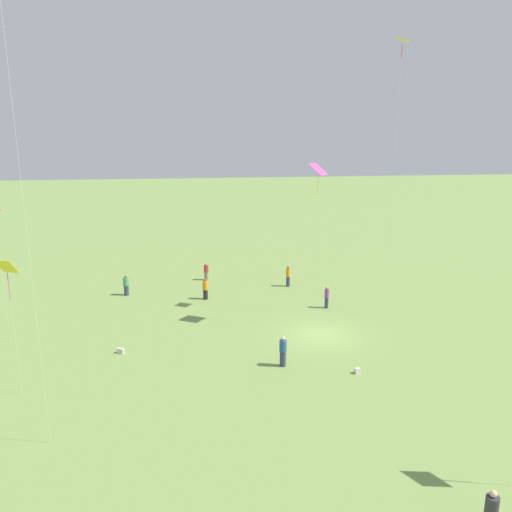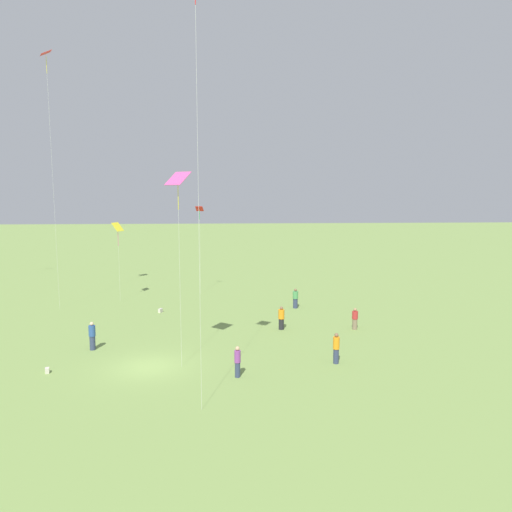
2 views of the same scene
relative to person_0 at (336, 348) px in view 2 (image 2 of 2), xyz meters
name	(u,v)px [view 2 (image 2 of 2)]	position (x,y,z in m)	size (l,w,h in m)	color
ground_plane	(149,367)	(0.03, 11.16, -0.94)	(240.00, 240.00, 0.00)	#7A994C
person_0	(336,348)	(0.00, 0.00, 0.00)	(0.52, 0.52, 1.87)	#333D5B
person_1	(238,362)	(-1.86, 5.96, -0.04)	(0.41, 0.41, 1.77)	#333D5B
person_3	(281,318)	(7.44, 2.50, -0.08)	(0.64, 0.64, 1.75)	#232328
person_4	(92,336)	(3.43, 15.29, -0.01)	(0.60, 0.60, 1.86)	#333D5B
person_5	(295,299)	(14.01, 0.54, -0.09)	(0.56, 0.56, 1.74)	#333D5B
person_6	(355,319)	(7.14, -2.98, -0.15)	(0.55, 0.55, 1.62)	#847056
kite_2	(195,6)	(-5.91, 7.75, 17.24)	(1.20, 1.21, 19.54)	yellow
kite_3	(118,229)	(17.68, 16.49, 5.81)	(1.19, 1.01, 7.34)	yellow
kite_4	(199,213)	(20.59, 9.17, 7.13)	(0.68, 0.82, 8.71)	red
kite_5	(47,71)	(15.08, 21.20, 19.11)	(1.19, 1.16, 21.66)	red
kite_8	(178,183)	(0.00, 9.22, 9.79)	(1.53, 1.57, 11.38)	#E54C99
picnic_bag_0	(47,370)	(-0.62, 16.78, -0.78)	(0.37, 0.30, 0.30)	beige
picnic_bag_2	(160,311)	(13.12, 12.18, -0.77)	(0.47, 0.37, 0.33)	beige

